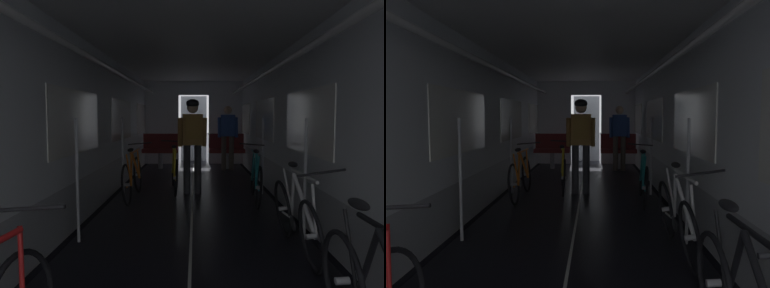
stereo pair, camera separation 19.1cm
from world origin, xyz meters
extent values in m
cube|color=black|center=(-1.41, 3.25, 0.00)|extent=(0.08, 11.50, 0.01)
cube|color=black|center=(1.41, 3.25, 0.00)|extent=(0.08, 11.50, 0.01)
cube|color=beige|center=(0.00, 3.25, 0.00)|extent=(0.03, 11.27, 0.00)
cube|color=#9EA0A5|center=(-1.51, 3.25, 0.30)|extent=(0.12, 11.50, 0.60)
cube|color=silver|center=(-1.51, 3.25, 1.53)|extent=(0.12, 11.50, 1.85)
cube|color=white|center=(-1.45, 2.67, 1.35)|extent=(0.02, 1.90, 0.80)
cube|color=white|center=(-1.45, 5.55, 1.35)|extent=(0.02, 1.90, 0.80)
cube|color=white|center=(-1.45, 8.42, 1.35)|extent=(0.02, 1.90, 0.80)
cube|color=yellow|center=(-1.45, 2.67, 1.35)|extent=(0.01, 0.20, 0.28)
cylinder|color=white|center=(-1.17, 3.25, 2.10)|extent=(0.07, 11.04, 0.07)
cylinder|color=#B7BABF|center=(-1.27, 2.10, 0.70)|extent=(0.04, 0.04, 1.40)
cylinder|color=#B7BABF|center=(-1.27, 4.70, 0.70)|extent=(0.04, 0.04, 1.40)
cube|color=#9EA0A5|center=(1.51, 3.25, 0.30)|extent=(0.12, 11.50, 0.60)
cube|color=silver|center=(1.51, 3.25, 1.53)|extent=(0.12, 11.50, 1.85)
cube|color=white|center=(1.45, 2.67, 1.35)|extent=(0.02, 1.90, 0.80)
cube|color=white|center=(1.45, 5.55, 1.35)|extent=(0.02, 1.90, 0.80)
cube|color=white|center=(1.45, 8.42, 1.35)|extent=(0.02, 1.90, 0.80)
cube|color=yellow|center=(1.45, 2.94, 1.35)|extent=(0.01, 0.20, 0.28)
cylinder|color=white|center=(1.17, 3.25, 2.10)|extent=(0.07, 11.04, 0.07)
cylinder|color=#B7BABF|center=(1.27, 2.10, 0.70)|extent=(0.04, 0.04, 1.40)
cylinder|color=#B7BABF|center=(1.27, 4.70, 0.70)|extent=(0.04, 0.04, 1.40)
cube|color=silver|center=(-0.95, 9.06, 1.23)|extent=(1.00, 0.12, 2.45)
cube|color=silver|center=(0.95, 9.06, 1.23)|extent=(1.00, 0.12, 2.45)
cube|color=silver|center=(0.00, 9.06, 2.25)|extent=(0.90, 0.12, 0.40)
cube|color=#4C4F54|center=(0.00, 9.76, 1.03)|extent=(0.81, 0.04, 2.05)
cube|color=white|center=(0.00, 3.25, 2.51)|extent=(3.14, 11.62, 0.12)
cylinder|color=gray|center=(-0.90, 8.00, 0.22)|extent=(0.12, 0.12, 0.44)
cube|color=maroon|center=(-0.90, 8.00, 0.49)|extent=(0.96, 0.44, 0.10)
cube|color=maroon|center=(-0.90, 8.19, 0.74)|extent=(0.96, 0.08, 0.40)
torus|color=gray|center=(-1.33, 8.22, 0.94)|extent=(0.14, 0.14, 0.02)
cylinder|color=gray|center=(0.90, 8.00, 0.22)|extent=(0.12, 0.12, 0.44)
cube|color=maroon|center=(0.90, 8.00, 0.49)|extent=(0.96, 0.44, 0.10)
cube|color=maroon|center=(0.90, 8.19, 0.74)|extent=(0.96, 0.08, 0.40)
torus|color=gray|center=(0.47, 8.22, 0.94)|extent=(0.14, 0.14, 0.02)
cylinder|color=red|center=(-0.90, -0.03, 0.58)|extent=(0.07, 0.09, 0.49)
cylinder|color=black|center=(-0.87, -0.01, 0.92)|extent=(0.44, 0.07, 0.06)
torus|color=black|center=(1.08, 2.33, 0.33)|extent=(0.14, 0.67, 0.67)
cylinder|color=#B2B2B7|center=(1.08, 2.33, 0.33)|extent=(0.10, 0.05, 0.06)
torus|color=black|center=(1.10, 1.31, 0.33)|extent=(0.14, 0.67, 0.67)
cylinder|color=#B2B2B7|center=(1.10, 1.31, 0.33)|extent=(0.10, 0.05, 0.06)
cylinder|color=silver|center=(1.13, 1.62, 0.55)|extent=(0.12, 0.54, 0.56)
cylinder|color=silver|center=(1.12, 2.03, 0.55)|extent=(0.11, 0.34, 0.55)
cylinder|color=silver|center=(1.16, 1.78, 0.81)|extent=(0.05, 0.82, 0.04)
cylinder|color=silver|center=(1.12, 2.26, 0.57)|extent=(0.09, 0.16, 0.49)
cylinder|color=silver|center=(1.09, 2.10, 0.31)|extent=(0.03, 0.45, 0.07)
cylinder|color=silver|center=(1.13, 1.34, 0.57)|extent=(0.09, 0.09, 0.49)
cylinder|color=black|center=(1.09, 1.88, 0.29)|extent=(0.04, 0.17, 0.17)
ellipsoid|color=black|center=(1.16, 2.21, 0.87)|extent=(0.10, 0.24, 0.07)
cylinder|color=black|center=(1.18, 1.32, 0.91)|extent=(0.44, 0.03, 0.08)
torus|color=black|center=(1.02, 3.59, 0.33)|extent=(0.13, 0.67, 0.67)
cylinder|color=#B2B2B7|center=(1.02, 3.59, 0.33)|extent=(0.10, 0.06, 0.06)
torus|color=black|center=(1.10, 4.61, 0.33)|extent=(0.13, 0.67, 0.67)
cylinder|color=#B2B2B7|center=(1.10, 4.61, 0.33)|extent=(0.10, 0.06, 0.06)
cylinder|color=teal|center=(1.06, 4.29, 0.55)|extent=(0.05, 0.54, 0.56)
cylinder|color=teal|center=(1.03, 3.88, 0.55)|extent=(0.10, 0.34, 0.55)
cylinder|color=teal|center=(1.03, 4.14, 0.82)|extent=(0.10, 0.82, 0.04)
cylinder|color=teal|center=(1.01, 3.66, 0.58)|extent=(0.05, 0.17, 0.49)
cylinder|color=teal|center=(1.04, 3.81, 0.31)|extent=(0.06, 0.45, 0.07)
cylinder|color=teal|center=(1.08, 4.58, 0.58)|extent=(0.07, 0.09, 0.49)
cylinder|color=black|center=(1.06, 4.04, 0.29)|extent=(0.04, 0.17, 0.17)
ellipsoid|color=black|center=(0.99, 3.71, 0.88)|extent=(0.11, 0.25, 0.07)
cylinder|color=black|center=(1.06, 4.60, 0.92)|extent=(0.44, 0.06, 0.05)
torus|color=black|center=(-1.04, 3.82, 0.33)|extent=(0.10, 0.67, 0.67)
cylinder|color=#B2B2B7|center=(-1.04, 3.82, 0.33)|extent=(0.09, 0.05, 0.06)
torus|color=black|center=(-1.02, 4.84, 0.33)|extent=(0.10, 0.67, 0.67)
cylinder|color=#B2B2B7|center=(-1.02, 4.84, 0.33)|extent=(0.09, 0.05, 0.06)
cylinder|color=orange|center=(-1.01, 4.52, 0.55)|extent=(0.09, 0.54, 0.56)
cylinder|color=orange|center=(-1.02, 4.11, 0.55)|extent=(0.08, 0.34, 0.55)
cylinder|color=orange|center=(-0.99, 4.37, 0.82)|extent=(0.05, 0.82, 0.04)
cylinder|color=orange|center=(-1.02, 3.89, 0.58)|extent=(0.07, 0.16, 0.49)
cylinder|color=orange|center=(-1.04, 4.04, 0.31)|extent=(0.03, 0.45, 0.07)
cylinder|color=orange|center=(-1.00, 4.81, 0.58)|extent=(0.07, 0.09, 0.49)
cylinder|color=black|center=(-1.04, 4.27, 0.29)|extent=(0.03, 0.17, 0.17)
ellipsoid|color=black|center=(-0.99, 3.94, 0.88)|extent=(0.10, 0.24, 0.07)
cylinder|color=black|center=(-0.98, 4.83, 0.92)|extent=(0.44, 0.03, 0.06)
torus|color=black|center=(1.02, 0.39, 0.33)|extent=(0.08, 0.67, 0.67)
cylinder|color=#B2B2B7|center=(1.02, 0.39, 0.33)|extent=(0.09, 0.05, 0.06)
cylinder|color=black|center=(1.04, 0.10, 0.55)|extent=(0.07, 0.34, 0.55)
cylinder|color=black|center=(1.04, 0.32, 0.58)|extent=(0.06, 0.16, 0.49)
ellipsoid|color=black|center=(1.06, 0.27, 0.88)|extent=(0.10, 0.24, 0.07)
cylinder|color=#2D2D33|center=(-0.10, 4.71, 0.45)|extent=(0.13, 0.13, 0.90)
cylinder|color=#2D2D33|center=(0.10, 4.72, 0.45)|extent=(0.13, 0.13, 0.90)
cube|color=olive|center=(0.00, 4.72, 1.18)|extent=(0.37, 0.24, 0.56)
cylinder|color=olive|center=(-0.22, 4.72, 1.13)|extent=(0.10, 0.20, 0.53)
cylinder|color=olive|center=(0.21, 4.75, 1.13)|extent=(0.10, 0.20, 0.53)
sphere|color=beige|center=(0.00, 4.72, 1.58)|extent=(0.21, 0.21, 0.21)
ellipsoid|color=black|center=(0.00, 4.72, 1.65)|extent=(0.26, 0.30, 0.16)
cube|color=olive|center=(0.01, 4.55, 1.22)|extent=(0.29, 0.18, 0.40)
torus|color=black|center=(-0.29, 4.46, 0.33)|extent=(0.14, 0.67, 0.67)
cylinder|color=#B2B2B7|center=(-0.29, 4.46, 0.33)|extent=(0.10, 0.06, 0.05)
torus|color=black|center=(-0.39, 5.47, 0.33)|extent=(0.14, 0.67, 0.67)
cylinder|color=#B2B2B7|center=(-0.39, 5.47, 0.33)|extent=(0.10, 0.06, 0.05)
cylinder|color=yellow|center=(-0.37, 5.16, 0.55)|extent=(0.12, 0.54, 0.56)
cylinder|color=yellow|center=(-0.33, 4.75, 0.55)|extent=(0.04, 0.35, 0.55)
cylinder|color=yellow|center=(-0.37, 5.00, 0.82)|extent=(0.12, 0.82, 0.04)
cylinder|color=yellow|center=(-0.31, 4.52, 0.58)|extent=(0.06, 0.16, 0.49)
cylinder|color=yellow|center=(-0.31, 4.68, 0.31)|extent=(0.07, 0.45, 0.07)
cylinder|color=yellow|center=(-0.40, 5.44, 0.58)|extent=(0.05, 0.09, 0.49)
cylinder|color=black|center=(-0.33, 4.90, 0.29)|extent=(0.04, 0.17, 0.17)
ellipsoid|color=black|center=(-0.33, 4.57, 0.88)|extent=(0.12, 0.25, 0.06)
cylinder|color=black|center=(-0.42, 5.46, 0.92)|extent=(0.44, 0.07, 0.05)
cylinder|color=brown|center=(1.00, 7.70, 0.45)|extent=(0.13, 0.13, 0.90)
cylinder|color=brown|center=(0.80, 7.70, 0.45)|extent=(0.13, 0.13, 0.90)
cube|color=#2D4C99|center=(0.90, 7.70, 1.18)|extent=(0.36, 0.22, 0.56)
cylinder|color=#2D4C99|center=(1.12, 7.68, 1.13)|extent=(0.09, 0.20, 0.53)
cylinder|color=#2D4C99|center=(0.68, 7.68, 1.13)|extent=(0.09, 0.20, 0.53)
sphere|color=beige|center=(0.90, 7.70, 1.58)|extent=(0.21, 0.21, 0.21)
camera|label=1|loc=(0.05, -1.98, 1.42)|focal=34.59mm
camera|label=2|loc=(0.24, -1.97, 1.42)|focal=34.59mm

